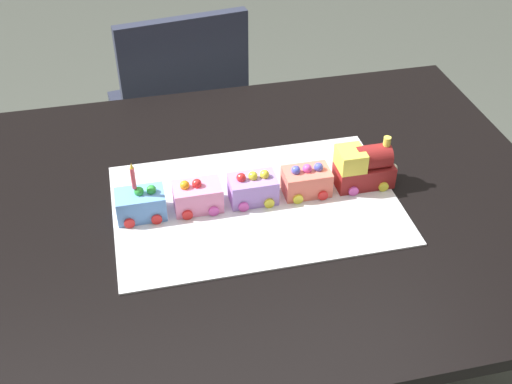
{
  "coord_description": "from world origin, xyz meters",
  "views": [
    {
      "loc": [
        0.19,
        1.05,
        1.6
      ],
      "look_at": [
        -0.04,
        0.01,
        0.77
      ],
      "focal_mm": 45.02,
      "sensor_mm": 36.0,
      "label": 1
    }
  ],
  "objects_px": {
    "cake_car_caboose_lavender": "(253,188)",
    "birthday_candle": "(133,175)",
    "cake_car_gondola_coral": "(306,180)",
    "cake_locomotive": "(364,166)",
    "dining_table": "(236,240)",
    "cake_car_tanker_bubblegum": "(197,196)",
    "chair": "(180,114)",
    "cake_car_hopper_sky_blue": "(141,203)"
  },
  "relations": [
    {
      "from": "cake_car_caboose_lavender",
      "to": "birthday_candle",
      "type": "relative_size",
      "value": 1.64
    },
    {
      "from": "cake_car_gondola_coral",
      "to": "chair",
      "type": "bearing_deg",
      "value": -77.43
    },
    {
      "from": "chair",
      "to": "birthday_candle",
      "type": "bearing_deg",
      "value": 69.96
    },
    {
      "from": "cake_car_hopper_sky_blue",
      "to": "dining_table",
      "type": "bearing_deg",
      "value": 179.2
    },
    {
      "from": "cake_car_caboose_lavender",
      "to": "cake_car_tanker_bubblegum",
      "type": "bearing_deg",
      "value": 0.0
    },
    {
      "from": "cake_locomotive",
      "to": "cake_car_gondola_coral",
      "type": "distance_m",
      "value": 0.13
    },
    {
      "from": "cake_locomotive",
      "to": "cake_car_tanker_bubblegum",
      "type": "height_order",
      "value": "cake_locomotive"
    },
    {
      "from": "cake_locomotive",
      "to": "birthday_candle",
      "type": "distance_m",
      "value": 0.49
    },
    {
      "from": "cake_locomotive",
      "to": "dining_table",
      "type": "bearing_deg",
      "value": 0.55
    },
    {
      "from": "birthday_candle",
      "to": "chair",
      "type": "bearing_deg",
      "value": -101.98
    },
    {
      "from": "chair",
      "to": "cake_car_gondola_coral",
      "type": "distance_m",
      "value": 0.9
    },
    {
      "from": "cake_car_caboose_lavender",
      "to": "chair",
      "type": "bearing_deg",
      "value": -85.37
    },
    {
      "from": "cake_locomotive",
      "to": "cake_car_gondola_coral",
      "type": "relative_size",
      "value": 1.4
    },
    {
      "from": "cake_car_caboose_lavender",
      "to": "birthday_candle",
      "type": "height_order",
      "value": "birthday_candle"
    },
    {
      "from": "cake_car_gondola_coral",
      "to": "birthday_candle",
      "type": "bearing_deg",
      "value": -0.0
    },
    {
      "from": "cake_car_gondola_coral",
      "to": "cake_car_caboose_lavender",
      "type": "bearing_deg",
      "value": 0.0
    },
    {
      "from": "chair",
      "to": "cake_car_gondola_coral",
      "type": "relative_size",
      "value": 8.6
    },
    {
      "from": "cake_car_tanker_bubblegum",
      "to": "chair",
      "type": "bearing_deg",
      "value": -93.53
    },
    {
      "from": "cake_locomotive",
      "to": "cake_car_gondola_coral",
      "type": "bearing_deg",
      "value": -0.0
    },
    {
      "from": "cake_car_gondola_coral",
      "to": "cake_car_caboose_lavender",
      "type": "distance_m",
      "value": 0.12
    },
    {
      "from": "chair",
      "to": "cake_car_hopper_sky_blue",
      "type": "bearing_deg",
      "value": 70.49
    },
    {
      "from": "dining_table",
      "to": "cake_car_hopper_sky_blue",
      "type": "relative_size",
      "value": 14.0
    },
    {
      "from": "chair",
      "to": "cake_car_tanker_bubblegum",
      "type": "distance_m",
      "value": 0.88
    },
    {
      "from": "cake_car_gondola_coral",
      "to": "cake_car_tanker_bubblegum",
      "type": "bearing_deg",
      "value": 0.0
    },
    {
      "from": "birthday_candle",
      "to": "cake_car_gondola_coral",
      "type": "bearing_deg",
      "value": 180.0
    },
    {
      "from": "cake_car_gondola_coral",
      "to": "birthday_candle",
      "type": "height_order",
      "value": "birthday_candle"
    },
    {
      "from": "cake_car_gondola_coral",
      "to": "birthday_candle",
      "type": "relative_size",
      "value": 1.64
    },
    {
      "from": "cake_car_caboose_lavender",
      "to": "cake_car_tanker_bubblegum",
      "type": "relative_size",
      "value": 1.0
    },
    {
      "from": "dining_table",
      "to": "cake_car_tanker_bubblegum",
      "type": "xyz_separation_m",
      "value": [
        0.08,
        -0.0,
        0.14
      ]
    },
    {
      "from": "cake_car_tanker_bubblegum",
      "to": "cake_car_hopper_sky_blue",
      "type": "height_order",
      "value": "same"
    },
    {
      "from": "chair",
      "to": "cake_car_caboose_lavender",
      "type": "distance_m",
      "value": 0.89
    },
    {
      "from": "chair",
      "to": "cake_locomotive",
      "type": "xyz_separation_m",
      "value": [
        -0.31,
        0.83,
        0.32
      ]
    },
    {
      "from": "birthday_candle",
      "to": "dining_table",
      "type": "bearing_deg",
      "value": 179.23
    },
    {
      "from": "chair",
      "to": "cake_car_hopper_sky_blue",
      "type": "height_order",
      "value": "chair"
    },
    {
      "from": "dining_table",
      "to": "cake_car_gondola_coral",
      "type": "height_order",
      "value": "cake_car_gondola_coral"
    },
    {
      "from": "cake_locomotive",
      "to": "birthday_candle",
      "type": "height_order",
      "value": "birthday_candle"
    },
    {
      "from": "chair",
      "to": "birthday_candle",
      "type": "xyz_separation_m",
      "value": [
        0.18,
        0.83,
        0.37
      ]
    },
    {
      "from": "chair",
      "to": "cake_car_gondola_coral",
      "type": "height_order",
      "value": "chair"
    },
    {
      "from": "cake_car_hopper_sky_blue",
      "to": "birthday_candle",
      "type": "xyz_separation_m",
      "value": [
        0.01,
        -0.0,
        0.07
      ]
    },
    {
      "from": "cake_locomotive",
      "to": "cake_car_tanker_bubblegum",
      "type": "bearing_deg",
      "value": -0.0
    },
    {
      "from": "dining_table",
      "to": "cake_locomotive",
      "type": "relative_size",
      "value": 10.0
    },
    {
      "from": "cake_car_tanker_bubblegum",
      "to": "cake_car_hopper_sky_blue",
      "type": "distance_m",
      "value": 0.12
    }
  ]
}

